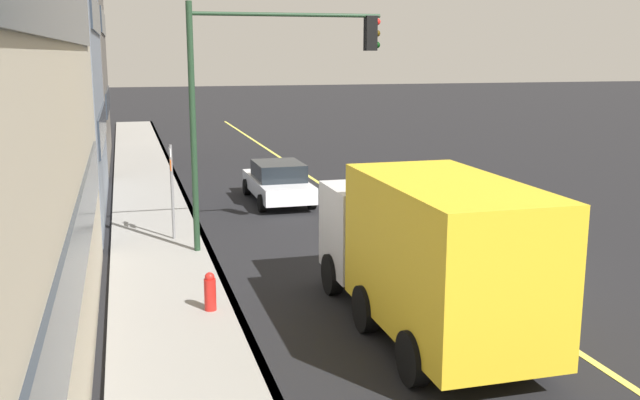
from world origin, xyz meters
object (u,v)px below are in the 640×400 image
at_px(traffic_light_mast, 264,83).
at_px(fire_hydrant, 210,295).
at_px(street_sign_post, 172,186).
at_px(car_white, 278,182).
at_px(truck_yellow, 428,250).

height_order(traffic_light_mast, fire_hydrant, traffic_light_mast).
bearing_deg(street_sign_post, fire_hydrant, -177.08).
distance_m(car_white, truck_yellow, 12.77).
relative_size(truck_yellow, street_sign_post, 2.42).
bearing_deg(truck_yellow, street_sign_post, 27.80).
distance_m(car_white, fire_hydrant, 11.45).
bearing_deg(car_white, truck_yellow, -179.29).
distance_m(street_sign_post, fire_hydrant, 6.10).
xyz_separation_m(car_white, traffic_light_mast, (-6.26, 1.66, 3.73)).
height_order(truck_yellow, fire_hydrant, truck_yellow).
relative_size(street_sign_post, fire_hydrant, 2.96).
relative_size(car_white, fire_hydrant, 4.95).
xyz_separation_m(truck_yellow, traffic_light_mast, (6.48, 1.82, 2.83)).
bearing_deg(street_sign_post, traffic_light_mast, -120.99).
relative_size(traffic_light_mast, fire_hydrant, 6.90).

